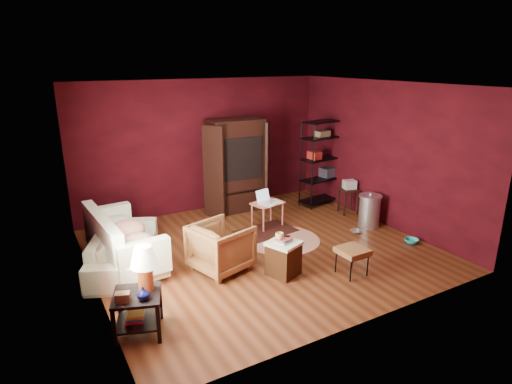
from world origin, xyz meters
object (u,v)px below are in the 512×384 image
laptop_desk (267,205)px  wire_shelving (321,159)px  tv_armoire (236,164)px  hamper (283,258)px  sofa (123,241)px  armchair (221,245)px  side_table (141,282)px

laptop_desk → wire_shelving: wire_shelving is taller
tv_armoire → hamper: bearing=-102.3°
sofa → laptop_desk: sofa is taller
armchair → laptop_desk: 1.95m
hamper → laptop_desk: 1.98m
side_table → hamper: size_ratio=1.76×
hamper → laptop_desk: laptop_desk is taller
side_table → tv_armoire: size_ratio=0.55×
side_table → hamper: 2.31m
tv_armoire → side_table: bearing=-130.4°
laptop_desk → wire_shelving: 1.97m
wire_shelving → tv_armoire: bearing=154.7°
sofa → armchair: (1.29, -0.93, 0.01)m
armchair → side_table: 1.80m
sofa → wire_shelving: size_ratio=1.08×
armchair → sofa: bearing=38.2°
side_table → wire_shelving: wire_shelving is taller
laptop_desk → side_table: bearing=-156.9°
sofa → armchair: armchair is taller
sofa → side_table: 1.92m
armchair → laptop_desk: bearing=-68.7°
laptop_desk → tv_armoire: tv_armoire is taller
laptop_desk → armchair: bearing=-154.8°
laptop_desk → wire_shelving: size_ratio=0.38×
armchair → hamper: bearing=-145.8°
sofa → wire_shelving: wire_shelving is taller
armchair → hamper: (0.76, -0.63, -0.13)m
side_table → hamper: side_table is taller
tv_armoire → laptop_desk: bearing=-85.5°
side_table → wire_shelving: 5.57m
armchair → hamper: 0.99m
wire_shelving → sofa: bearing=-177.2°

